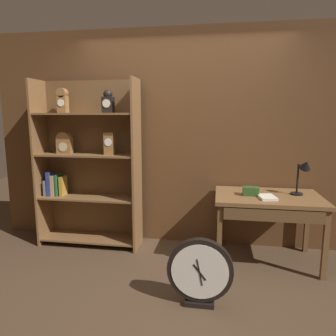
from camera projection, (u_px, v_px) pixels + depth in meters
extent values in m
plane|color=#4C3826|center=(165.00, 299.00, 2.70)|extent=(10.00, 10.00, 0.00)
cube|color=brown|center=(183.00, 139.00, 3.78)|extent=(4.80, 0.05, 2.60)
cube|color=brown|center=(42.00, 164.00, 3.80)|extent=(0.02, 0.37, 2.00)
cube|color=brown|center=(137.00, 166.00, 3.61)|extent=(0.02, 0.37, 2.00)
cube|color=brown|center=(94.00, 163.00, 3.88)|extent=(1.23, 0.01, 2.00)
cube|color=brown|center=(91.00, 238.00, 3.85)|extent=(1.18, 0.36, 0.02)
cube|color=brown|center=(89.00, 197.00, 3.77)|extent=(1.18, 0.36, 0.02)
cube|color=brown|center=(88.00, 155.00, 3.68)|extent=(1.18, 0.36, 0.02)
cube|color=brown|center=(86.00, 114.00, 3.60)|extent=(1.18, 0.36, 0.02)
cube|color=olive|center=(63.00, 104.00, 3.65)|extent=(0.11, 0.09, 0.20)
cylinder|color=olive|center=(62.00, 93.00, 3.62)|extent=(0.11, 0.09, 0.11)
cylinder|color=white|center=(61.00, 103.00, 3.59)|extent=(0.08, 0.01, 0.08)
cube|color=olive|center=(65.00, 147.00, 3.72)|extent=(0.18, 0.09, 0.14)
cylinder|color=olive|center=(64.00, 140.00, 3.71)|extent=(0.18, 0.09, 0.18)
cylinder|color=#C6B78C|center=(63.00, 147.00, 3.67)|extent=(0.11, 0.01, 0.11)
cube|color=black|center=(108.00, 105.00, 3.52)|extent=(0.12, 0.11, 0.18)
sphere|color=black|center=(108.00, 94.00, 3.50)|extent=(0.10, 0.10, 0.10)
cylinder|color=silver|center=(106.00, 103.00, 3.46)|extent=(0.09, 0.01, 0.09)
cube|color=olive|center=(109.00, 144.00, 3.59)|extent=(0.12, 0.08, 0.26)
cylinder|color=white|center=(108.00, 142.00, 3.54)|extent=(0.09, 0.01, 0.09)
cube|color=slate|center=(48.00, 187.00, 3.82)|extent=(0.03, 0.16, 0.19)
cube|color=navy|center=(51.00, 183.00, 3.80)|extent=(0.04, 0.16, 0.30)
cube|color=tan|center=(55.00, 185.00, 3.81)|extent=(0.04, 0.16, 0.25)
cube|color=#236638|center=(59.00, 185.00, 3.80)|extent=(0.02, 0.16, 0.26)
cube|color=#B78C2D|center=(63.00, 186.00, 3.80)|extent=(0.04, 0.14, 0.24)
cube|color=brown|center=(268.00, 197.00, 3.30)|extent=(1.10, 0.74, 0.04)
cube|color=brown|center=(219.00, 239.00, 3.13)|extent=(0.05, 0.05, 0.70)
cube|color=brown|center=(325.00, 245.00, 2.97)|extent=(0.05, 0.05, 0.70)
cube|color=brown|center=(219.00, 218.00, 3.75)|extent=(0.05, 0.05, 0.70)
cube|color=brown|center=(307.00, 223.00, 3.59)|extent=(0.05, 0.05, 0.70)
cube|color=brown|center=(273.00, 216.00, 2.97)|extent=(0.94, 0.03, 0.12)
cylinder|color=black|center=(297.00, 194.00, 3.32)|extent=(0.13, 0.13, 0.02)
cylinder|color=black|center=(298.00, 178.00, 3.29)|extent=(0.02, 0.02, 0.31)
cone|color=black|center=(306.00, 165.00, 3.21)|extent=(0.13, 0.16, 0.14)
cube|color=#2D5123|center=(251.00, 191.00, 3.29)|extent=(0.16, 0.11, 0.09)
cube|color=silver|center=(267.00, 197.00, 3.17)|extent=(0.19, 0.24, 0.02)
cube|color=black|center=(199.00, 303.00, 2.61)|extent=(0.25, 0.11, 0.04)
cylinder|color=black|center=(200.00, 270.00, 2.56)|extent=(0.55, 0.06, 0.55)
cylinder|color=silver|center=(200.00, 272.00, 2.53)|extent=(0.47, 0.01, 0.47)
cube|color=black|center=(200.00, 272.00, 2.53)|extent=(0.11, 0.01, 0.14)
cube|color=black|center=(200.00, 272.00, 2.53)|extent=(0.06, 0.01, 0.23)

